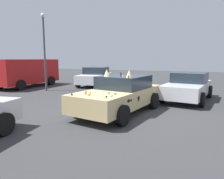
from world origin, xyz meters
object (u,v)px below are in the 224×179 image
parked_sedan_behind_right (95,76)px  lot_lamp_post (44,45)px  parked_van_behind_left (27,71)px  parked_sedan_near_right (188,86)px  art_car_decorated (120,94)px

parked_sedan_behind_right → lot_lamp_post: size_ratio=0.86×
parked_van_behind_left → parked_sedan_near_right: bearing=-92.6°
art_car_decorated → parked_sedan_behind_right: 8.47m
lot_lamp_post → art_car_decorated: bearing=-117.8°
parked_van_behind_left → art_car_decorated: bearing=-114.7°
parked_sedan_near_right → parked_sedan_behind_right: 7.83m
art_car_decorated → lot_lamp_post: size_ratio=0.93×
parked_van_behind_left → parked_sedan_behind_right: 5.16m
parked_van_behind_left → parked_sedan_near_right: 11.47m
lot_lamp_post → parked_sedan_behind_right: bearing=-26.2°
art_car_decorated → parked_van_behind_left: 10.08m
parked_van_behind_left → lot_lamp_post: size_ratio=1.04×
art_car_decorated → parked_van_behind_left: size_ratio=0.89×
art_car_decorated → lot_lamp_post: bearing=-107.6°
parked_sedan_behind_right → parked_van_behind_left: bearing=-66.2°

